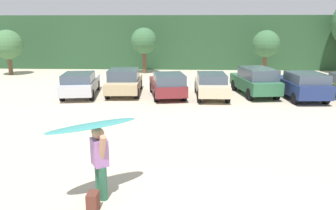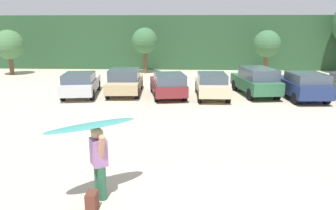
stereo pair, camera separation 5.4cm
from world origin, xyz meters
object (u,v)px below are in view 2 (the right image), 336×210
parked_car_maroon (168,84)px  backpack_dropped (92,202)px  parked_car_silver (81,83)px  person_adult (99,159)px  surfboard_teal (92,126)px  parked_car_champagne (212,84)px  parked_car_navy (302,85)px  parked_car_forest_green (256,81)px  parked_car_tan (125,81)px

parked_car_maroon → backpack_dropped: bearing=164.0°
parked_car_silver → person_adult: bearing=-168.6°
surfboard_teal → parked_car_champagne: bearing=-144.7°
parked_car_maroon → person_adult: bearing=163.9°
parked_car_maroon → surfboard_teal: size_ratio=1.99×
parked_car_champagne → parked_car_navy: bearing=-94.1°
parked_car_forest_green → backpack_dropped: 14.35m
parked_car_silver → person_adult: 12.31m
parked_car_maroon → parked_car_champagne: bearing=-97.8°
parked_car_maroon → parked_car_navy: 7.70m
person_adult → backpack_dropped: bearing=54.8°
parked_car_silver → parked_car_maroon: 5.27m
person_adult → surfboard_teal: bearing=-19.4°
parked_car_silver → parked_car_forest_green: size_ratio=1.04×
backpack_dropped → parked_car_silver: bearing=108.6°
parked_car_tan → parked_car_maroon: size_ratio=1.04×
parked_car_forest_green → surfboard_teal: (-6.51, -12.22, 0.96)m
parked_car_silver → backpack_dropped: parked_car_silver is taller
parked_car_silver → parked_car_champagne: 7.84m
parked_car_champagne → person_adult: size_ratio=2.36×
surfboard_teal → parked_car_forest_green: bearing=-154.6°
parked_car_forest_green → surfboard_teal: 13.88m
parked_car_silver → parked_car_tan: size_ratio=1.06×
parked_car_tan → parked_car_champagne: (5.28, -0.71, -0.02)m
person_adult → backpack_dropped: size_ratio=3.99×
backpack_dropped → surfboard_teal: bearing=98.3°
parked_car_maroon → backpack_dropped: (-1.15, -12.03, -0.54)m
person_adult → parked_car_champagne: bearing=-139.3°
parked_car_forest_green → person_adult: size_ratio=2.54×
parked_car_forest_green → backpack_dropped: parked_car_forest_green is taller
parked_car_silver → surfboard_teal: size_ratio=2.19×
parked_car_tan → parked_car_forest_green: 7.98m
parked_car_champagne → parked_car_navy: 5.14m
parked_car_maroon → surfboard_teal: 11.55m
parked_car_silver → parked_car_tan: parked_car_tan is taller
parked_car_maroon → person_adult: size_ratio=2.39×
parked_car_tan → parked_car_champagne: size_ratio=1.05×
parked_car_tan → surfboard_teal: 12.40m
parked_car_navy → person_adult: (-8.81, -11.23, 0.18)m
parked_car_tan → backpack_dropped: bearing=-176.4°
parked_car_maroon → surfboard_teal: (-1.24, -11.43, 1.09)m
parked_car_navy → parked_car_maroon: bearing=84.6°
parked_car_maroon → parked_car_navy: parked_car_navy is taller
parked_car_silver → parked_car_tan: (2.56, 0.66, 0.03)m
parked_car_tan → backpack_dropped: parked_car_tan is taller
person_adult → surfboard_teal: 0.86m
parked_car_tan → parked_car_maroon: 2.84m
parked_car_champagne → backpack_dropped: size_ratio=9.41×
surfboard_teal → backpack_dropped: 1.74m
parked_car_forest_green → backpack_dropped: size_ratio=10.11×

